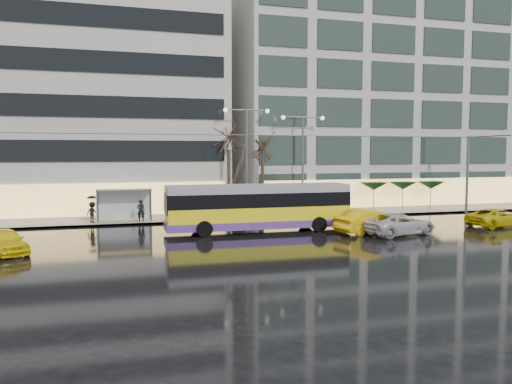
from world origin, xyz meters
name	(u,v)px	position (x,y,z in m)	size (l,w,h in m)	color
ground	(259,241)	(0.00, 0.00, 0.00)	(140.00, 140.00, 0.00)	black
sidewalk	(238,213)	(2.00, 14.00, 0.07)	(80.00, 10.00, 0.15)	gray
kerb	(252,220)	(2.00, 9.05, 0.07)	(80.00, 0.10, 0.15)	slate
building_left	(28,89)	(-16.00, 19.00, 11.15)	(34.00, 14.00, 22.00)	#A8A5A0
building_right	(380,86)	(19.00, 19.00, 12.65)	(32.00, 14.00, 25.00)	#A8A5A0
trolleybus	(258,209)	(0.96, 3.59, 1.61)	(12.86, 5.06, 5.95)	yellow
catenary	(244,169)	(1.00, 7.94, 4.25)	(42.24, 5.12, 7.00)	#595B60
bus_shelter	(119,198)	(-8.38, 10.69, 1.96)	(4.20, 1.60, 2.51)	#595B60
street_lamp_near	(247,147)	(2.00, 10.80, 5.99)	(3.96, 0.36, 9.03)	#595B60
street_lamp_far	(303,150)	(7.00, 10.80, 5.71)	(3.96, 0.36, 8.53)	#595B60
tree_a	(229,134)	(0.50, 11.00, 7.09)	(3.20, 3.20, 8.40)	black
tree_b	(263,142)	(3.50, 11.20, 6.40)	(3.20, 3.20, 7.70)	black
parasol_a	(374,186)	(14.00, 11.00, 2.45)	(2.50, 2.50, 2.65)	#595B60
parasol_b	(403,186)	(17.00, 11.00, 2.45)	(2.50, 2.50, 2.65)	#595B60
parasol_c	(431,185)	(20.00, 11.00, 2.45)	(2.50, 2.50, 2.65)	#595B60
taxi_a	(5,241)	(-14.46, -0.25, 0.70)	(1.65, 4.11, 1.40)	yellow
taxi_b	(370,221)	(8.11, 0.83, 0.83)	(1.75, 5.03, 1.66)	yellow
taxi_c	(497,218)	(18.77, 0.98, 0.67)	(2.21, 4.80, 1.33)	#D5BE0B
sedan_silver	(398,224)	(9.63, -0.32, 0.73)	(2.43, 5.28, 1.47)	#BCBCC1
pedestrian_a	(141,203)	(-6.77, 9.86, 1.59)	(1.04, 1.06, 2.19)	black
pedestrian_b	(148,206)	(-6.13, 12.09, 1.09)	(1.16, 1.11, 1.88)	black
pedestrian_c	(92,208)	(-10.38, 10.24, 1.26)	(1.19, 1.14, 2.11)	black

